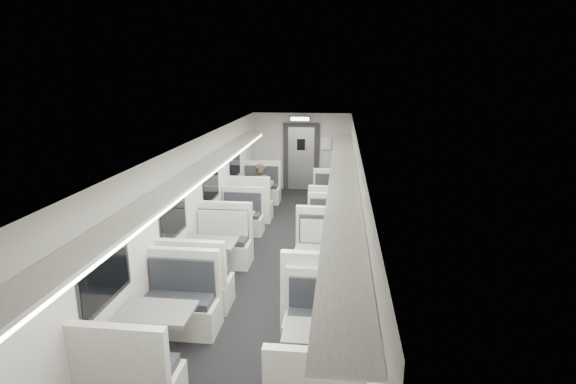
% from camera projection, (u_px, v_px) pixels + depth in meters
% --- Properties ---
extents(room, '(3.24, 12.24, 2.64)m').
position_uv_depth(room, '(272.00, 208.00, 8.18)').
color(room, black).
rests_on(room, ground).
extents(booth_left_a, '(1.07, 2.17, 1.16)m').
position_uv_depth(booth_left_a, '(256.00, 196.00, 11.99)').
color(booth_left_a, silver).
rests_on(booth_left_a, room).
extents(booth_left_b, '(0.97, 1.97, 1.05)m').
position_uv_depth(booth_left_b, '(235.00, 229.00, 9.61)').
color(booth_left_b, silver).
rests_on(booth_left_b, room).
extents(booth_left_c, '(1.10, 2.22, 1.19)m').
position_uv_depth(booth_left_c, '(211.00, 262.00, 7.85)').
color(booth_left_c, silver).
rests_on(booth_left_c, room).
extents(booth_left_d, '(1.08, 2.19, 1.17)m').
position_uv_depth(booth_left_d, '(159.00, 337.00, 5.64)').
color(booth_left_d, silver).
rests_on(booth_left_d, room).
extents(booth_right_a, '(1.00, 2.04, 1.09)m').
position_uv_depth(booth_right_a, '(331.00, 205.00, 11.31)').
color(booth_right_a, silver).
rests_on(booth_right_a, room).
extents(booth_right_b, '(0.96, 1.94, 1.04)m').
position_uv_depth(booth_right_b, '(328.00, 237.00, 9.15)').
color(booth_right_b, silver).
rests_on(booth_right_b, room).
extents(booth_right_c, '(1.14, 2.32, 1.24)m').
position_uv_depth(booth_right_c, '(324.00, 274.00, 7.32)').
color(booth_right_c, silver).
rests_on(booth_right_c, room).
extents(booth_right_d, '(0.98, 1.99, 1.07)m').
position_uv_depth(booth_right_d, '(317.00, 356.00, 5.32)').
color(booth_right_d, silver).
rests_on(booth_right_d, room).
extents(passenger, '(0.55, 0.39, 1.41)m').
position_uv_depth(passenger, '(261.00, 192.00, 11.24)').
color(passenger, black).
rests_on(passenger, room).
extents(window_a, '(0.02, 1.18, 0.84)m').
position_uv_depth(window_a, '(235.00, 162.00, 11.57)').
color(window_a, black).
rests_on(window_a, room).
extents(window_b, '(0.02, 1.18, 0.84)m').
position_uv_depth(window_b, '(211.00, 183.00, 9.46)').
color(window_b, black).
rests_on(window_b, room).
extents(window_c, '(0.02, 1.18, 0.84)m').
position_uv_depth(window_c, '(173.00, 214.00, 7.35)').
color(window_c, black).
rests_on(window_c, room).
extents(window_d, '(0.02, 1.18, 0.84)m').
position_uv_depth(window_d, '(105.00, 272.00, 5.24)').
color(window_d, black).
rests_on(window_d, room).
extents(luggage_rack_left, '(0.46, 10.40, 0.09)m').
position_uv_depth(luggage_rack_left, '(199.00, 172.00, 7.84)').
color(luggage_rack_left, silver).
rests_on(luggage_rack_left, room).
extents(luggage_rack_right, '(0.46, 10.40, 0.09)m').
position_uv_depth(luggage_rack_right, '(342.00, 176.00, 7.56)').
color(luggage_rack_right, silver).
rests_on(luggage_rack_right, room).
extents(vestibule_door, '(1.10, 0.13, 2.10)m').
position_uv_depth(vestibule_door, '(301.00, 157.00, 13.91)').
color(vestibule_door, black).
rests_on(vestibule_door, room).
extents(exit_sign, '(0.62, 0.12, 0.16)m').
position_uv_depth(exit_sign, '(300.00, 119.00, 13.12)').
color(exit_sign, black).
rests_on(exit_sign, room).
extents(wall_notice, '(0.32, 0.02, 0.40)m').
position_uv_depth(wall_notice, '(326.00, 143.00, 13.69)').
color(wall_notice, silver).
rests_on(wall_notice, room).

